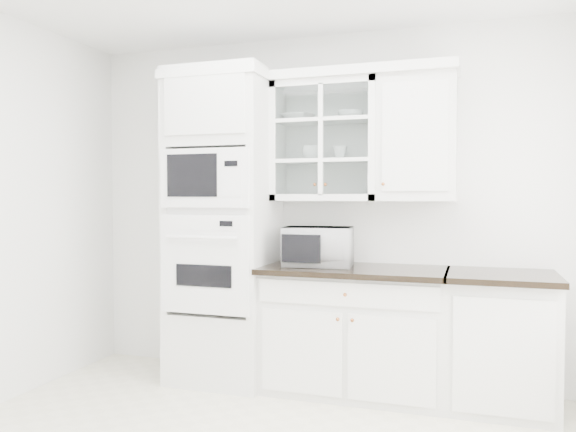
% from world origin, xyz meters
% --- Properties ---
extents(room_shell, '(4.00, 3.50, 2.70)m').
position_xyz_m(room_shell, '(0.00, 0.43, 1.78)').
color(room_shell, white).
rests_on(room_shell, ground).
extents(oven_column, '(0.76, 0.68, 2.40)m').
position_xyz_m(oven_column, '(-0.75, 1.42, 1.20)').
color(oven_column, silver).
rests_on(oven_column, ground).
extents(base_cabinet_run, '(1.32, 0.67, 0.92)m').
position_xyz_m(base_cabinet_run, '(0.28, 1.45, 0.46)').
color(base_cabinet_run, silver).
rests_on(base_cabinet_run, ground).
extents(extra_base_cabinet, '(0.72, 0.67, 0.92)m').
position_xyz_m(extra_base_cabinet, '(1.28, 1.45, 0.46)').
color(extra_base_cabinet, silver).
rests_on(extra_base_cabinet, ground).
extents(upper_cabinet_glass, '(0.80, 0.33, 0.90)m').
position_xyz_m(upper_cabinet_glass, '(0.03, 1.58, 1.85)').
color(upper_cabinet_glass, silver).
rests_on(upper_cabinet_glass, room_shell).
extents(upper_cabinet_solid, '(0.55, 0.33, 0.90)m').
position_xyz_m(upper_cabinet_solid, '(0.71, 1.58, 1.85)').
color(upper_cabinet_solid, silver).
rests_on(upper_cabinet_solid, room_shell).
extents(crown_molding, '(2.14, 0.38, 0.07)m').
position_xyz_m(crown_molding, '(-0.07, 1.56, 2.33)').
color(crown_molding, white).
rests_on(crown_molding, room_shell).
extents(countertop_microwave, '(0.54, 0.47, 0.29)m').
position_xyz_m(countertop_microwave, '(0.01, 1.45, 1.06)').
color(countertop_microwave, white).
rests_on(countertop_microwave, base_cabinet_run).
extents(bowl_a, '(0.28, 0.28, 0.06)m').
position_xyz_m(bowl_a, '(-0.20, 1.60, 2.04)').
color(bowl_a, white).
rests_on(bowl_a, upper_cabinet_glass).
extents(bowl_b, '(0.21, 0.21, 0.06)m').
position_xyz_m(bowl_b, '(0.22, 1.57, 2.04)').
color(bowl_b, white).
rests_on(bowl_b, upper_cabinet_glass).
extents(cup_a, '(0.18, 0.18, 0.11)m').
position_xyz_m(cup_a, '(-0.08, 1.58, 1.77)').
color(cup_a, white).
rests_on(cup_a, upper_cabinet_glass).
extents(cup_b, '(0.13, 0.13, 0.10)m').
position_xyz_m(cup_b, '(0.13, 1.60, 1.76)').
color(cup_b, white).
rests_on(cup_b, upper_cabinet_glass).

